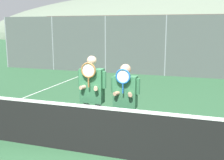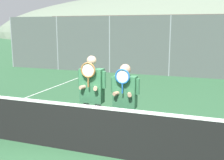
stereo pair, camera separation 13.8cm
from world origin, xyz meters
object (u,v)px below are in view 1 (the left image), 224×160
at_px(player_leftmost, 92,93).
at_px(car_far_left, 99,52).
at_px(player_center_left, 125,98).
at_px(car_left_of_center, 191,55).

bearing_deg(player_leftmost, car_far_left, 110.60).
distance_m(player_leftmost, car_far_left, 11.74).
relative_size(player_leftmost, player_center_left, 1.09).
relative_size(car_far_left, car_left_of_center, 1.03).
height_order(player_center_left, car_left_of_center, player_center_left).
distance_m(car_far_left, car_left_of_center, 5.50).
height_order(player_center_left, car_far_left, player_center_left).
xyz_separation_m(player_leftmost, car_far_left, (-4.13, 10.99, -0.23)).
bearing_deg(car_left_of_center, player_center_left, -93.68).
height_order(player_leftmost, car_far_left, player_leftmost).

